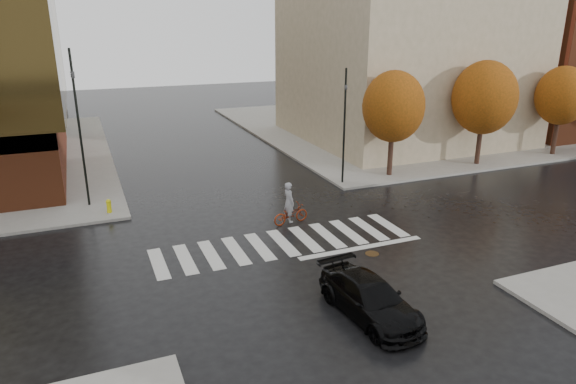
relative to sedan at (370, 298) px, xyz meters
name	(u,v)px	position (x,y,z in m)	size (l,w,h in m)	color
ground	(287,247)	(-0.50, 6.12, -0.65)	(120.00, 120.00, 0.00)	black
sidewalk_ne	(409,124)	(20.50, 27.12, -0.57)	(30.00, 30.00, 0.15)	gray
crosswalk	(283,243)	(-0.50, 6.62, -0.64)	(12.00, 3.00, 0.01)	silver
building_ne_tan	(405,24)	(16.50, 23.12, 8.50)	(16.00, 16.00, 18.00)	#9C8F6F
building_ne_brick	(560,47)	(32.50, 22.12, 6.50)	(14.00, 14.00, 14.00)	brown
tree_ne_a	(394,107)	(9.50, 13.52, 3.81)	(3.80, 3.80, 6.50)	black
tree_ne_b	(484,98)	(16.50, 13.52, 3.97)	(4.20, 4.20, 6.89)	black
tree_ne_c	(562,96)	(23.50, 13.52, 3.73)	(3.60, 3.60, 6.31)	black
sedan	(370,298)	(0.00, 0.00, 0.00)	(1.82, 4.48, 1.30)	black
cyclist	(290,210)	(0.66, 8.62, 0.07)	(1.95, 0.94, 2.12)	#962B0D
traffic_light_nw	(78,117)	(-8.36, 14.78, 4.18)	(0.21, 0.18, 8.05)	black
traffic_light_ne	(344,120)	(5.99, 13.22, 3.29)	(0.18, 0.20, 6.76)	black
fire_hydrant	(109,205)	(-7.45, 13.16, -0.11)	(0.25, 0.25, 0.71)	yellow
manhole	(372,254)	(2.61, 4.12, -0.64)	(0.60, 0.60, 0.01)	#4A341A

